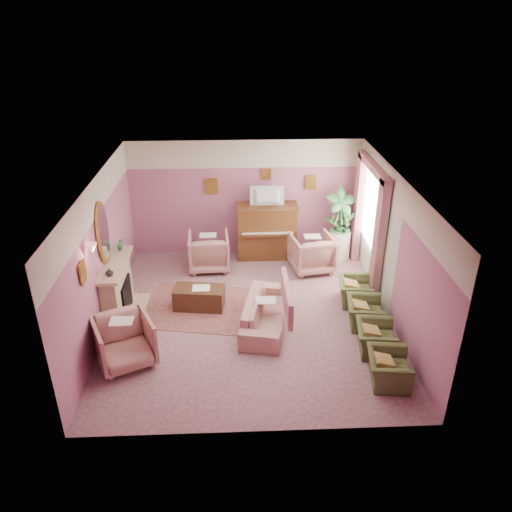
{
  "coord_description": "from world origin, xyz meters",
  "views": [
    {
      "loc": [
        -0.25,
        -8.32,
        5.54
      ],
      "look_at": [
        0.14,
        0.4,
        1.14
      ],
      "focal_mm": 35.0,
      "sensor_mm": 36.0,
      "label": 1
    }
  ],
  "objects_px": {
    "floral_armchair_left": "(209,250)",
    "olive_chair_d": "(355,288)",
    "sofa": "(266,307)",
    "television": "(267,195)",
    "piano": "(267,232)",
    "olive_chair_c": "(365,309)",
    "olive_chair_a": "(389,364)",
    "side_table": "(339,244)",
    "coffee_table": "(199,298)",
    "floral_armchair_front": "(124,339)",
    "olive_chair_b": "(376,334)",
    "floral_armchair_right": "(312,251)"
  },
  "relations": [
    {
      "from": "television",
      "to": "sofa",
      "type": "distance_m",
      "value": 3.17
    },
    {
      "from": "olive_chair_b",
      "to": "olive_chair_c",
      "type": "xyz_separation_m",
      "value": [
        0.0,
        0.82,
        0.0
      ]
    },
    {
      "from": "piano",
      "to": "sofa",
      "type": "xyz_separation_m",
      "value": [
        -0.21,
        -2.97,
        -0.26
      ]
    },
    {
      "from": "floral_armchair_front",
      "to": "olive_chair_b",
      "type": "distance_m",
      "value": 4.37
    },
    {
      "from": "floral_armchair_left",
      "to": "floral_armchair_right",
      "type": "bearing_deg",
      "value": -4.17
    },
    {
      "from": "sofa",
      "to": "floral_armchair_left",
      "type": "relative_size",
      "value": 2.02
    },
    {
      "from": "television",
      "to": "olive_chair_d",
      "type": "xyz_separation_m",
      "value": [
        1.69,
        -2.17,
        -1.26
      ]
    },
    {
      "from": "olive_chair_a",
      "to": "side_table",
      "type": "height_order",
      "value": "side_table"
    },
    {
      "from": "olive_chair_c",
      "to": "television",
      "type": "bearing_deg",
      "value": 119.47
    },
    {
      "from": "coffee_table",
      "to": "floral_armchair_left",
      "type": "distance_m",
      "value": 1.73
    },
    {
      "from": "coffee_table",
      "to": "floral_armchair_front",
      "type": "relative_size",
      "value": 1.05
    },
    {
      "from": "coffee_table",
      "to": "side_table",
      "type": "height_order",
      "value": "side_table"
    },
    {
      "from": "olive_chair_d",
      "to": "side_table",
      "type": "relative_size",
      "value": 1.12
    },
    {
      "from": "television",
      "to": "floral_armchair_front",
      "type": "xyz_separation_m",
      "value": [
        -2.68,
        -3.94,
        -1.12
      ]
    },
    {
      "from": "piano",
      "to": "sofa",
      "type": "bearing_deg",
      "value": -94.0
    },
    {
      "from": "olive_chair_c",
      "to": "olive_chair_d",
      "type": "xyz_separation_m",
      "value": [
        0.0,
        0.82,
        0.0
      ]
    },
    {
      "from": "coffee_table",
      "to": "olive_chair_a",
      "type": "height_order",
      "value": "olive_chair_a"
    },
    {
      "from": "olive_chair_a",
      "to": "olive_chair_d",
      "type": "bearing_deg",
      "value": 90.0
    },
    {
      "from": "olive_chair_a",
      "to": "olive_chair_d",
      "type": "distance_m",
      "value": 2.46
    },
    {
      "from": "floral_armchair_right",
      "to": "television",
      "type": "bearing_deg",
      "value": 144.71
    },
    {
      "from": "piano",
      "to": "television",
      "type": "xyz_separation_m",
      "value": [
        0.0,
        -0.05,
        0.95
      ]
    },
    {
      "from": "floral_armchair_right",
      "to": "olive_chair_c",
      "type": "distance_m",
      "value": 2.39
    },
    {
      "from": "sofa",
      "to": "television",
      "type": "bearing_deg",
      "value": 85.93
    },
    {
      "from": "floral_armchair_left",
      "to": "olive_chair_d",
      "type": "xyz_separation_m",
      "value": [
        3.07,
        -1.64,
        -0.14
      ]
    },
    {
      "from": "sofa",
      "to": "olive_chair_d",
      "type": "xyz_separation_m",
      "value": [
        1.9,
        0.75,
        -0.05
      ]
    },
    {
      "from": "olive_chair_c",
      "to": "coffee_table",
      "type": "bearing_deg",
      "value": 166.82
    },
    {
      "from": "olive_chair_a",
      "to": "coffee_table",
      "type": "bearing_deg",
      "value": 143.3
    },
    {
      "from": "piano",
      "to": "floral_armchair_front",
      "type": "distance_m",
      "value": 4.81
    },
    {
      "from": "coffee_table",
      "to": "floral_armchair_right",
      "type": "relative_size",
      "value": 1.05
    },
    {
      "from": "television",
      "to": "side_table",
      "type": "distance_m",
      "value": 2.16
    },
    {
      "from": "floral_armchair_left",
      "to": "olive_chair_a",
      "type": "relative_size",
      "value": 1.21
    },
    {
      "from": "floral_armchair_left",
      "to": "olive_chair_d",
      "type": "relative_size",
      "value": 1.21
    },
    {
      "from": "olive_chair_a",
      "to": "olive_chair_c",
      "type": "xyz_separation_m",
      "value": [
        0.0,
        1.64,
        0.0
      ]
    },
    {
      "from": "piano",
      "to": "floral_armchair_right",
      "type": "xyz_separation_m",
      "value": [
        1.0,
        -0.76,
        -0.17
      ]
    },
    {
      "from": "television",
      "to": "coffee_table",
      "type": "distance_m",
      "value": 3.04
    },
    {
      "from": "olive_chair_d",
      "to": "piano",
      "type": "bearing_deg",
      "value": 127.26
    },
    {
      "from": "television",
      "to": "floral_armchair_left",
      "type": "xyz_separation_m",
      "value": [
        -1.38,
        -0.53,
        -1.12
      ]
    },
    {
      "from": "coffee_table",
      "to": "olive_chair_a",
      "type": "distance_m",
      "value": 4.0
    },
    {
      "from": "floral_armchair_left",
      "to": "olive_chair_c",
      "type": "height_order",
      "value": "floral_armchair_left"
    },
    {
      "from": "floral_armchair_left",
      "to": "olive_chair_b",
      "type": "distance_m",
      "value": 4.5
    },
    {
      "from": "sofa",
      "to": "floral_armchair_left",
      "type": "bearing_deg",
      "value": 116.24
    },
    {
      "from": "piano",
      "to": "olive_chair_b",
      "type": "bearing_deg",
      "value": -66.36
    },
    {
      "from": "olive_chair_a",
      "to": "side_table",
      "type": "xyz_separation_m",
      "value": [
        0.07,
        4.52,
        0.01
      ]
    },
    {
      "from": "coffee_table",
      "to": "floral_armchair_right",
      "type": "height_order",
      "value": "floral_armchair_right"
    },
    {
      "from": "floral_armchair_front",
      "to": "olive_chair_b",
      "type": "xyz_separation_m",
      "value": [
        4.37,
        0.13,
        -0.14
      ]
    },
    {
      "from": "olive_chair_a",
      "to": "olive_chair_d",
      "type": "xyz_separation_m",
      "value": [
        0.0,
        2.46,
        0.0
      ]
    },
    {
      "from": "floral_armchair_front",
      "to": "olive_chair_a",
      "type": "height_order",
      "value": "floral_armchair_front"
    },
    {
      "from": "television",
      "to": "floral_armchair_left",
      "type": "relative_size",
      "value": 0.84
    },
    {
      "from": "television",
      "to": "sofa",
      "type": "xyz_separation_m",
      "value": [
        -0.21,
        -2.92,
        -1.21
      ]
    },
    {
      "from": "piano",
      "to": "olive_chair_d",
      "type": "relative_size",
      "value": 1.78
    }
  ]
}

